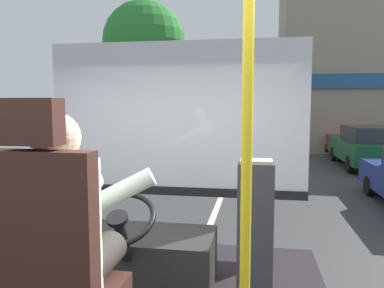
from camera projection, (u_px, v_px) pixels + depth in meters
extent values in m
cube|color=#393939|center=(228.00, 179.00, 10.91)|extent=(18.00, 44.00, 0.05)
cube|color=silver|center=(228.00, 178.00, 10.91)|extent=(0.12, 39.60, 0.00)
cube|color=#381E19|center=(37.00, 234.00, 1.50)|extent=(0.48, 0.10, 0.66)
cube|color=#381E19|center=(32.00, 122.00, 1.45)|extent=(0.22, 0.10, 0.18)
cylinder|color=#332D28|center=(95.00, 263.00, 1.82)|extent=(0.17, 0.44, 0.17)
cylinder|color=#332D28|center=(58.00, 260.00, 1.85)|extent=(0.17, 0.44, 0.17)
cylinder|color=silver|center=(58.00, 228.00, 1.66)|extent=(0.37, 0.37, 0.60)
cube|color=navy|center=(78.00, 201.00, 1.84)|extent=(0.06, 0.01, 0.37)
sphere|color=beige|center=(55.00, 138.00, 1.62)|extent=(0.22, 0.22, 0.22)
cylinder|color=silver|center=(104.00, 200.00, 1.85)|extent=(0.51, 0.21, 0.31)
cylinder|color=silver|center=(59.00, 198.00, 1.89)|extent=(0.51, 0.21, 0.31)
cube|color=#282623|center=(140.00, 259.00, 2.85)|extent=(1.10, 0.56, 0.40)
cylinder|color=black|center=(122.00, 239.00, 2.47)|extent=(0.07, 0.23, 0.36)
torus|color=black|center=(117.00, 218.00, 2.37)|extent=(0.49, 0.45, 0.26)
cylinder|color=black|center=(117.00, 218.00, 2.37)|extent=(0.14, 0.13, 0.09)
cylinder|color=yellow|center=(246.00, 195.00, 1.55)|extent=(0.04, 0.04, 1.97)
cube|color=#333338|center=(255.00, 234.00, 2.55)|extent=(0.23, 0.20, 0.97)
cube|color=#9E9993|center=(256.00, 161.00, 2.50)|extent=(0.21, 0.18, 0.02)
cube|color=silver|center=(175.00, 115.00, 3.66)|extent=(2.50, 0.01, 1.40)
cube|color=black|center=(176.00, 191.00, 3.74)|extent=(2.50, 0.08, 0.08)
cylinder|color=#4C3828|center=(145.00, 118.00, 13.11)|extent=(0.26, 0.26, 3.26)
sphere|color=#28782D|center=(144.00, 43.00, 12.85)|extent=(2.79, 2.79, 2.79)
cube|color=gray|center=(383.00, 63.00, 18.03)|extent=(9.41, 5.63, 8.07)
cylinder|color=black|center=(369.00, 186.00, 8.81)|extent=(0.14, 0.45, 0.45)
cube|color=#195633|center=(368.00, 150.00, 12.82)|extent=(1.83, 4.07, 0.64)
cube|color=#282D33|center=(371.00, 134.00, 12.53)|extent=(1.50, 2.24, 0.49)
cylinder|color=black|center=(383.00, 155.00, 13.95)|extent=(0.14, 0.52, 0.52)
cylinder|color=black|center=(333.00, 154.00, 14.24)|extent=(0.14, 0.52, 0.52)
cylinder|color=black|center=(349.00, 164.00, 11.76)|extent=(0.14, 0.52, 0.52)
cube|color=maroon|center=(340.00, 138.00, 17.44)|extent=(1.73, 4.21, 0.62)
cube|color=#282D33|center=(342.00, 127.00, 17.13)|extent=(1.42, 2.32, 0.47)
cylinder|color=black|center=(352.00, 143.00, 18.61)|extent=(0.14, 0.51, 0.51)
cylinder|color=black|center=(317.00, 142.00, 18.89)|extent=(0.14, 0.51, 0.51)
cylinder|color=black|center=(367.00, 149.00, 16.05)|extent=(0.14, 0.51, 0.51)
cylinder|color=black|center=(326.00, 148.00, 16.33)|extent=(0.14, 0.51, 0.51)
cube|color=silver|center=(317.00, 130.00, 23.30)|extent=(1.94, 4.10, 0.59)
cube|color=#282D33|center=(318.00, 122.00, 23.01)|extent=(1.59, 2.26, 0.45)
cylinder|color=black|center=(328.00, 134.00, 24.42)|extent=(0.14, 0.48, 0.48)
cylinder|color=black|center=(299.00, 133.00, 24.73)|extent=(0.14, 0.48, 0.48)
cylinder|color=black|center=(337.00, 137.00, 21.93)|extent=(0.14, 0.48, 0.48)
cylinder|color=black|center=(303.00, 137.00, 22.24)|extent=(0.14, 0.48, 0.48)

